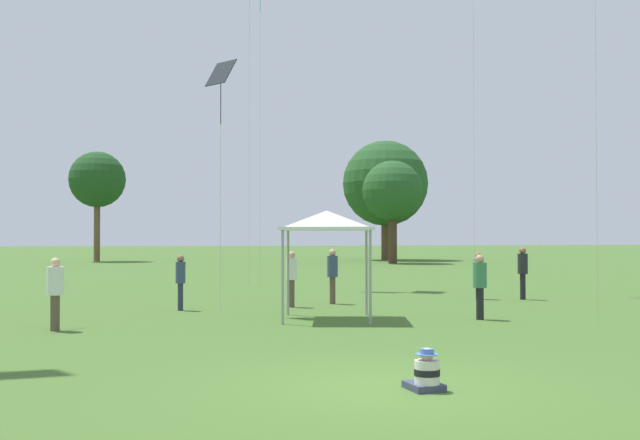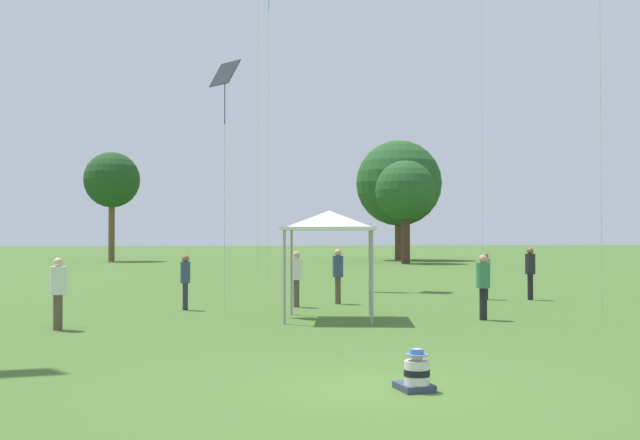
# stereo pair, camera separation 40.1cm
# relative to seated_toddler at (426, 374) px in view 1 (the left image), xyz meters

# --- Properties ---
(ground_plane) EXTENTS (300.00, 300.00, 0.00)m
(ground_plane) POSITION_rel_seated_toddler_xyz_m (-0.53, 0.29, -0.24)
(ground_plane) COLOR #426628
(seated_toddler) EXTENTS (0.52, 0.61, 0.61)m
(seated_toddler) POSITION_rel_seated_toddler_xyz_m (0.00, 0.00, 0.00)
(seated_toddler) COLOR #383D56
(seated_toddler) RESTS_ON ground
(person_standing_0) EXTENTS (0.49, 0.49, 1.69)m
(person_standing_0) POSITION_rel_seated_toddler_xyz_m (-6.30, 7.92, 0.76)
(person_standing_0) COLOR brown
(person_standing_0) RESTS_ON ground
(person_standing_2) EXTENTS (0.48, 0.48, 1.80)m
(person_standing_2) POSITION_rel_seated_toddler_xyz_m (8.11, 13.87, 0.84)
(person_standing_2) COLOR black
(person_standing_2) RESTS_ON ground
(person_standing_3) EXTENTS (0.32, 0.32, 1.63)m
(person_standing_3) POSITION_rel_seated_toddler_xyz_m (-3.47, 12.17, 0.75)
(person_standing_3) COLOR #282D42
(person_standing_3) RESTS_ON ground
(person_standing_4) EXTENTS (0.41, 0.41, 1.61)m
(person_standing_4) POSITION_rel_seated_toddler_xyz_m (6.66, 14.28, 0.72)
(person_standing_4) COLOR black
(person_standing_4) RESTS_ON ground
(person_standing_5) EXTENTS (0.38, 0.38, 1.70)m
(person_standing_5) POSITION_rel_seated_toddler_xyz_m (4.26, 8.33, 0.77)
(person_standing_5) COLOR black
(person_standing_5) RESTS_ON ground
(person_standing_6) EXTENTS (0.43, 0.43, 1.72)m
(person_standing_6) POSITION_rel_seated_toddler_xyz_m (-0.12, 12.57, 0.79)
(person_standing_6) COLOR brown
(person_standing_6) RESTS_ON ground
(person_standing_7) EXTENTS (0.47, 0.47, 1.77)m
(person_standing_7) POSITION_rel_seated_toddler_xyz_m (1.34, 13.44, 0.82)
(person_standing_7) COLOR brown
(person_standing_7) RESTS_ON ground
(canopy_tent) EXTENTS (2.85, 2.85, 2.86)m
(canopy_tent) POSITION_rel_seated_toddler_xyz_m (0.31, 9.09, 2.33)
(canopy_tent) COLOR white
(canopy_tent) RESTS_ON ground
(kite_6) EXTENTS (0.90, 0.98, 7.20)m
(kite_6) POSITION_rel_seated_toddler_xyz_m (-2.36, 11.11, 6.38)
(kite_6) COLOR #1E2328
(kite_6) RESTS_ON ground
(distant_tree_0) EXTENTS (4.77, 4.77, 9.39)m
(distant_tree_0) POSITION_rel_seated_toddler_xyz_m (-10.63, 55.89, 6.70)
(distant_tree_0) COLOR brown
(distant_tree_0) RESTS_ON ground
(distant_tree_1) EXTENTS (7.70, 7.70, 10.78)m
(distant_tree_1) POSITION_rel_seated_toddler_xyz_m (14.55, 55.02, 6.67)
(distant_tree_1) COLOR brown
(distant_tree_1) RESTS_ON ground
(distant_tree_2) EXTENTS (4.77, 4.77, 8.17)m
(distant_tree_2) POSITION_rel_seated_toddler_xyz_m (12.95, 47.08, 5.47)
(distant_tree_2) COLOR #473323
(distant_tree_2) RESTS_ON ground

